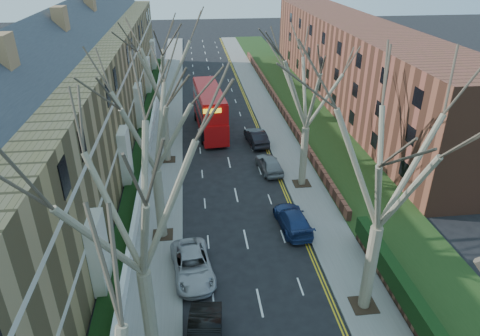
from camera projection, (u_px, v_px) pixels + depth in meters
name	position (u px, v px, depth m)	size (l,w,h in m)	color
pavement_left	(168.00, 119.00, 50.03)	(3.00, 102.00, 0.12)	slate
pavement_right	(269.00, 115.00, 51.30)	(3.00, 102.00, 0.12)	slate
terrace_left	(78.00, 98.00, 39.65)	(9.70, 78.00, 13.60)	#947B4B
flats_right	(354.00, 64.00, 53.80)	(13.97, 54.00, 10.00)	brown
front_wall_left	(149.00, 143.00, 42.53)	(0.30, 78.00, 1.00)	white
grass_verge_right	(306.00, 113.00, 51.74)	(6.00, 102.00, 0.06)	#1E3915
tree_left_mid	(132.00, 189.00, 16.57)	(10.50, 10.50, 14.71)	#706450
tree_left_far	(150.00, 110.00, 25.55)	(10.15, 10.15, 14.22)	#706450
tree_left_dist	(159.00, 59.00, 36.01)	(10.50, 10.50, 14.71)	#706450
tree_right_mid	(391.00, 152.00, 19.55)	(10.50, 10.50, 14.71)	#706450
tree_right_far	(310.00, 78.00, 32.06)	(10.15, 10.15, 14.22)	#706450
double_decker_bus	(210.00, 111.00, 46.13)	(3.34, 11.13, 4.59)	#B20C0D
car_left_far	(193.00, 265.00, 25.98)	(2.33, 5.05, 1.40)	#A9A9AE
car_right_near	(293.00, 219.00, 30.40)	(1.95, 4.80, 1.39)	navy
car_right_mid	(269.00, 164.00, 38.23)	(1.73, 4.30, 1.47)	gray
car_right_far	(256.00, 137.00, 43.58)	(1.60, 4.59, 1.51)	black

